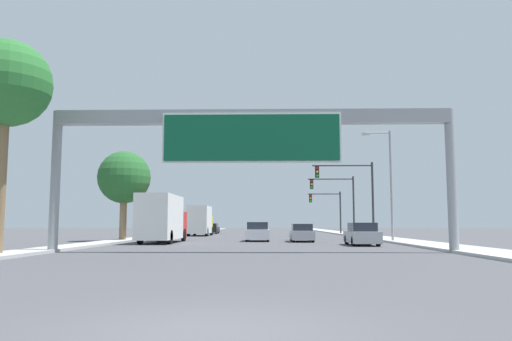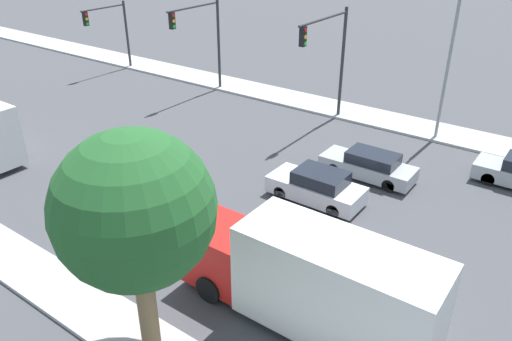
{
  "view_description": "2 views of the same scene",
  "coord_description": "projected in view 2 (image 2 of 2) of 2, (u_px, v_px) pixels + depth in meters",
  "views": [
    {
      "loc": [
        0.78,
        -6.9,
        1.45
      ],
      "look_at": [
        0.0,
        27.57,
        5.1
      ],
      "focal_mm": 35.0,
      "sensor_mm": 36.0,
      "label": 1
    },
    {
      "loc": [
        -17.81,
        24.41,
        11.88
      ],
      "look_at": [
        -1.57,
        36.12,
        1.52
      ],
      "focal_mm": 35.0,
      "sensor_mm": 36.0,
      "label": 2
    }
  ],
  "objects": [
    {
      "name": "sidewalk_right",
      "position": [
        124.0,
        60.0,
        44.84
      ],
      "size": [
        3.0,
        120.0,
        0.15
      ],
      "color": "#AEAEAE",
      "rests_on": "ground"
    },
    {
      "name": "car_near_right",
      "position": [
        369.0,
        166.0,
        24.88
      ],
      "size": [
        1.71,
        4.7,
        1.4
      ],
      "color": "#A5A8AD",
      "rests_on": "ground"
    },
    {
      "name": "car_mid_left",
      "position": [
        317.0,
        187.0,
        22.84
      ],
      "size": [
        1.87,
        4.43,
        1.54
      ],
      "color": "silver",
      "rests_on": "ground"
    },
    {
      "name": "truck_box_primary",
      "position": [
        312.0,
        282.0,
        15.37
      ],
      "size": [
        2.33,
        8.61,
        3.49
      ],
      "color": "red",
      "rests_on": "ground"
    },
    {
      "name": "traffic_light_near_intersection",
      "position": [
        331.0,
        50.0,
        29.35
      ],
      "size": [
        5.49,
        0.32,
        6.94
      ],
      "color": "#2D2D30",
      "rests_on": "ground"
    },
    {
      "name": "traffic_light_mid_block",
      "position": [
        204.0,
        32.0,
        34.73
      ],
      "size": [
        5.07,
        0.32,
        6.59
      ],
      "color": "#2D2D30",
      "rests_on": "ground"
    },
    {
      "name": "traffic_light_far_intersection",
      "position": [
        112.0,
        26.0,
        40.36
      ],
      "size": [
        4.28,
        0.32,
        5.53
      ],
      "color": "#2D2D30",
      "rests_on": "ground"
    },
    {
      "name": "palm_tree_background",
      "position": [
        135.0,
        211.0,
        12.68
      ],
      "size": [
        4.26,
        4.26,
        7.3
      ],
      "color": "#8C704C",
      "rests_on": "ground"
    },
    {
      "name": "street_lamp_right",
      "position": [
        449.0,
        55.0,
        27.0
      ],
      "size": [
        2.27,
        0.28,
        8.62
      ],
      "color": "gray",
      "rests_on": "ground"
    }
  ]
}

